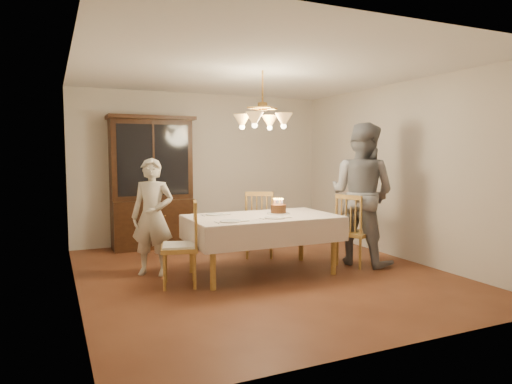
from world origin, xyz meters
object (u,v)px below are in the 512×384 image
elderly_woman (153,217)px  birthday_cake (278,210)px  dining_table (262,221)px  chair_far_side (259,228)px  china_hutch (152,185)px

elderly_woman → birthday_cake: elderly_woman is taller
dining_table → chair_far_side: 0.99m
china_hutch → birthday_cake: size_ratio=7.20×
dining_table → elderly_woman: (-1.30, 0.54, 0.07)m
birthday_cake → chair_far_side: bearing=83.4°
china_hutch → elderly_woman: china_hutch is taller
dining_table → birthday_cake: size_ratio=6.33×
dining_table → birthday_cake: bearing=15.3°
chair_far_side → elderly_woman: 1.73m
china_hutch → elderly_woman: bearing=-101.4°
chair_far_side → birthday_cake: 0.90m
china_hutch → chair_far_side: size_ratio=2.16×
dining_table → birthday_cake: (0.27, 0.07, 0.13)m
china_hutch → birthday_cake: (1.23, -2.18, -0.23)m
dining_table → china_hutch: bearing=113.0°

